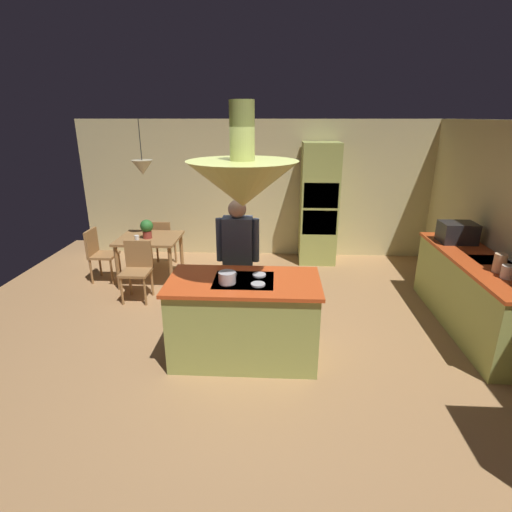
{
  "coord_description": "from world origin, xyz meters",
  "views": [
    {
      "loc": [
        0.34,
        -4.11,
        2.59
      ],
      "look_at": [
        0.1,
        0.4,
        1.0
      ],
      "focal_mm": 27.87,
      "sensor_mm": 36.0,
      "label": 1
    }
  ],
  "objects_px": {
    "oven_tower": "(319,204)",
    "microwave_on_counter": "(457,232)",
    "canister_sugar": "(500,263)",
    "person_at_island": "(238,256)",
    "canister_flour": "(508,272)",
    "cup_on_table": "(137,238)",
    "dining_table": "(150,244)",
    "chair_facing_island": "(137,266)",
    "chair_at_corner": "(99,251)",
    "kitchen_island": "(244,319)",
    "cooking_pot_on_cooktop": "(227,277)",
    "potted_plant_on_table": "(147,228)",
    "chair_by_back_wall": "(161,241)"
  },
  "relations": [
    {
      "from": "person_at_island",
      "to": "canister_flour",
      "type": "bearing_deg",
      "value": -9.58
    },
    {
      "from": "chair_at_corner",
      "to": "cup_on_table",
      "type": "xyz_separation_m",
      "value": [
        0.74,
        -0.21,
        0.3
      ]
    },
    {
      "from": "chair_facing_island",
      "to": "oven_tower",
      "type": "bearing_deg",
      "value": 32.58
    },
    {
      "from": "canister_flour",
      "to": "microwave_on_counter",
      "type": "height_order",
      "value": "microwave_on_counter"
    },
    {
      "from": "chair_at_corner",
      "to": "canister_flour",
      "type": "distance_m",
      "value": 5.74
    },
    {
      "from": "oven_tower",
      "to": "canister_sugar",
      "type": "bearing_deg",
      "value": -58.65
    },
    {
      "from": "chair_facing_island",
      "to": "microwave_on_counter",
      "type": "relative_size",
      "value": 1.89
    },
    {
      "from": "microwave_on_counter",
      "to": "cooking_pot_on_cooktop",
      "type": "bearing_deg",
      "value": -151.31
    },
    {
      "from": "dining_table",
      "to": "chair_by_back_wall",
      "type": "relative_size",
      "value": 1.1
    },
    {
      "from": "potted_plant_on_table",
      "to": "cup_on_table",
      "type": "height_order",
      "value": "potted_plant_on_table"
    },
    {
      "from": "oven_tower",
      "to": "cup_on_table",
      "type": "xyz_separation_m",
      "value": [
        -2.92,
        -1.36,
        -0.28
      ]
    },
    {
      "from": "chair_by_back_wall",
      "to": "microwave_on_counter",
      "type": "height_order",
      "value": "microwave_on_counter"
    },
    {
      "from": "cup_on_table",
      "to": "microwave_on_counter",
      "type": "distance_m",
      "value": 4.68
    },
    {
      "from": "person_at_island",
      "to": "canister_sugar",
      "type": "relative_size",
      "value": 7.72
    },
    {
      "from": "chair_facing_island",
      "to": "canister_flour",
      "type": "relative_size",
      "value": 6.05
    },
    {
      "from": "chair_by_back_wall",
      "to": "cup_on_table",
      "type": "distance_m",
      "value": 0.92
    },
    {
      "from": "potted_plant_on_table",
      "to": "microwave_on_counter",
      "type": "height_order",
      "value": "microwave_on_counter"
    },
    {
      "from": "cup_on_table",
      "to": "cooking_pot_on_cooktop",
      "type": "xyz_separation_m",
      "value": [
        1.66,
        -2.02,
        0.21
      ]
    },
    {
      "from": "chair_facing_island",
      "to": "cooking_pot_on_cooktop",
      "type": "relative_size",
      "value": 4.83
    },
    {
      "from": "oven_tower",
      "to": "person_at_island",
      "type": "xyz_separation_m",
      "value": [
        -1.23,
        -2.54,
        -0.13
      ]
    },
    {
      "from": "chair_by_back_wall",
      "to": "chair_at_corner",
      "type": "distance_m",
      "value": 1.07
    },
    {
      "from": "person_at_island",
      "to": "kitchen_island",
      "type": "bearing_deg",
      "value": -79.57
    },
    {
      "from": "chair_at_corner",
      "to": "microwave_on_counter",
      "type": "xyz_separation_m",
      "value": [
        5.4,
        -0.59,
        0.57
      ]
    },
    {
      "from": "chair_facing_island",
      "to": "chair_by_back_wall",
      "type": "distance_m",
      "value": 1.29
    },
    {
      "from": "oven_tower",
      "to": "chair_facing_island",
      "type": "bearing_deg",
      "value": -147.42
    },
    {
      "from": "chair_at_corner",
      "to": "canister_flour",
      "type": "relative_size",
      "value": 6.05
    },
    {
      "from": "person_at_island",
      "to": "cup_on_table",
      "type": "height_order",
      "value": "person_at_island"
    },
    {
      "from": "oven_tower",
      "to": "cup_on_table",
      "type": "bearing_deg",
      "value": -155.11
    },
    {
      "from": "kitchen_island",
      "to": "microwave_on_counter",
      "type": "xyz_separation_m",
      "value": [
        2.84,
        1.51,
        0.6
      ]
    },
    {
      "from": "oven_tower",
      "to": "chair_by_back_wall",
      "type": "height_order",
      "value": "oven_tower"
    },
    {
      "from": "kitchen_island",
      "to": "canister_flour",
      "type": "relative_size",
      "value": 11.41
    },
    {
      "from": "kitchen_island",
      "to": "canister_sugar",
      "type": "height_order",
      "value": "canister_sugar"
    },
    {
      "from": "chair_at_corner",
      "to": "canister_sugar",
      "type": "bearing_deg",
      "value": -107.61
    },
    {
      "from": "cooking_pot_on_cooktop",
      "to": "microwave_on_counter",
      "type": "bearing_deg",
      "value": 28.69
    },
    {
      "from": "dining_table",
      "to": "person_at_island",
      "type": "distance_m",
      "value": 2.12
    },
    {
      "from": "person_at_island",
      "to": "oven_tower",
      "type": "bearing_deg",
      "value": 64.11
    },
    {
      "from": "kitchen_island",
      "to": "canister_sugar",
      "type": "xyz_separation_m",
      "value": [
        2.84,
        0.39,
        0.57
      ]
    },
    {
      "from": "person_at_island",
      "to": "chair_by_back_wall",
      "type": "xyz_separation_m",
      "value": [
        -1.57,
        2.04,
        -0.45
      ]
    },
    {
      "from": "person_at_island",
      "to": "chair_facing_island",
      "type": "bearing_deg",
      "value": 154.58
    },
    {
      "from": "oven_tower",
      "to": "person_at_island",
      "type": "bearing_deg",
      "value": -115.89
    },
    {
      "from": "dining_table",
      "to": "canister_flour",
      "type": "relative_size",
      "value": 6.67
    },
    {
      "from": "oven_tower",
      "to": "microwave_on_counter",
      "type": "height_order",
      "value": "oven_tower"
    },
    {
      "from": "oven_tower",
      "to": "chair_facing_island",
      "type": "distance_m",
      "value": 3.37
    },
    {
      "from": "cup_on_table",
      "to": "kitchen_island",
      "type": "bearing_deg",
      "value": -46.02
    },
    {
      "from": "cooking_pot_on_cooktop",
      "to": "chair_facing_island",
      "type": "bearing_deg",
      "value": 134.19
    },
    {
      "from": "person_at_island",
      "to": "canister_flour",
      "type": "xyz_separation_m",
      "value": [
        2.97,
        -0.5,
        0.06
      ]
    },
    {
      "from": "kitchen_island",
      "to": "dining_table",
      "type": "xyz_separation_m",
      "value": [
        -1.7,
        2.1,
        0.18
      ]
    },
    {
      "from": "dining_table",
      "to": "canister_flour",
      "type": "bearing_deg",
      "value": -22.64
    },
    {
      "from": "oven_tower",
      "to": "canister_sugar",
      "type": "relative_size",
      "value": 10.12
    },
    {
      "from": "chair_at_corner",
      "to": "kitchen_island",
      "type": "bearing_deg",
      "value": -129.38
    }
  ]
}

